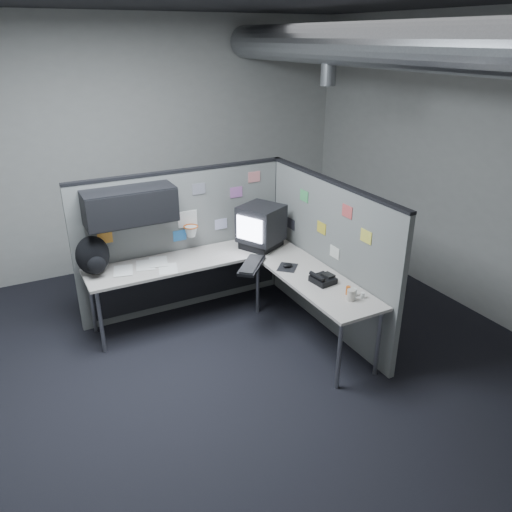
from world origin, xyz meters
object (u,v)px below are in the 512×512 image
desk (226,273)px  phone (323,279)px  monitor (261,226)px  keyboard (252,265)px  backpack (93,256)px

desk → phone: size_ratio=9.85×
desk → monitor: size_ratio=4.06×
desk → monitor: (0.54, 0.22, 0.37)m
desk → monitor: 0.69m
keyboard → backpack: (-1.47, 0.58, 0.18)m
monitor → backpack: bearing=-166.9°
desk → phone: 1.08m
keyboard → phone: (0.45, -0.63, 0.02)m
monitor → phone: monitor is taller
keyboard → backpack: 1.59m
desk → keyboard: bearing=-46.9°
desk → backpack: bearing=163.7°
keyboard → phone: phone is taller
phone → backpack: backpack is taller
desk → phone: phone is taller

